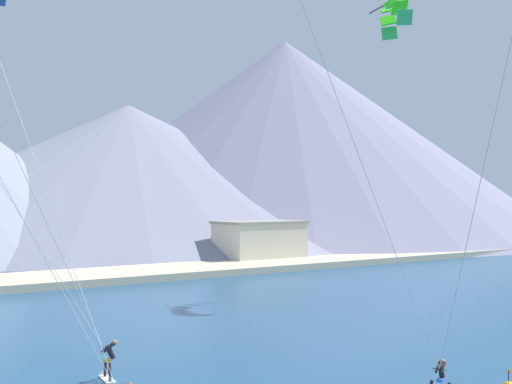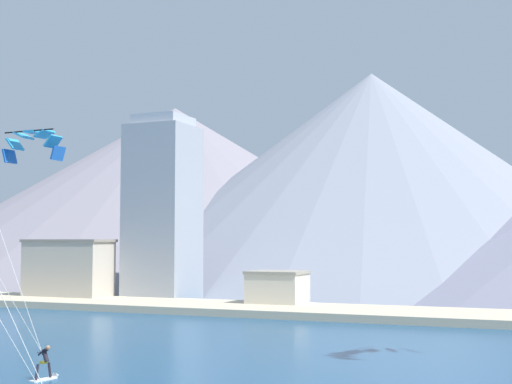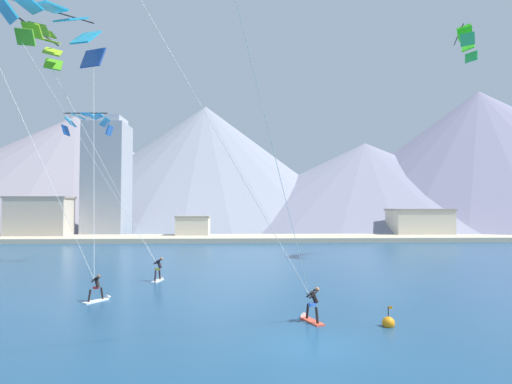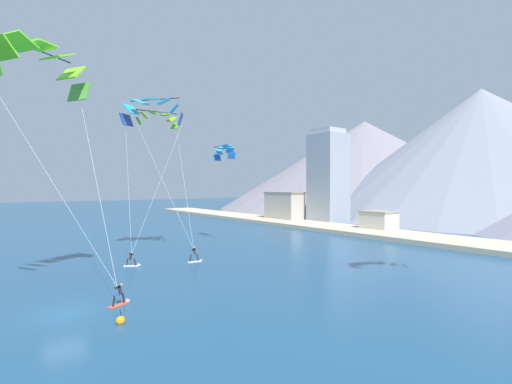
{
  "view_description": "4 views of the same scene",
  "coord_description": "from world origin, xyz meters",
  "px_view_note": "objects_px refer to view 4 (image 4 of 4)",
  "views": [
    {
      "loc": [
        -21.62,
        -15.21,
        8.03
      ],
      "look_at": [
        -2.5,
        11.23,
        8.21
      ],
      "focal_mm": 50.0,
      "sensor_mm": 36.0,
      "label": 1
    },
    {
      "loc": [
        14.54,
        -15.28,
        6.84
      ],
      "look_at": [
        0.49,
        18.98,
        9.4
      ],
      "focal_mm": 50.0,
      "sensor_mm": 36.0,
      "label": 2
    },
    {
      "loc": [
        -2.71,
        -15.35,
        5.31
      ],
      "look_at": [
        -1.51,
        16.24,
        6.51
      ],
      "focal_mm": 28.0,
      "sensor_mm": 36.0,
      "label": 3
    },
    {
      "loc": [
        25.0,
        -3.58,
        8.16
      ],
      "look_at": [
        0.38,
        15.29,
        7.74
      ],
      "focal_mm": 24.0,
      "sensor_mm": 36.0,
      "label": 4
    }
  ],
  "objects_px": {
    "parafoil_kite_mid_center": "(152,109)",
    "parafoil_kite_distant_low_drift": "(224,151)",
    "kitesurfer_near_lead": "(196,257)",
    "kitesurfer_near_trail": "(122,298)",
    "race_marker_buoy": "(121,321)",
    "kitesurfer_mid_center": "(133,262)",
    "parafoil_kite_near_lead": "(159,118)",
    "parafoil_kite_near_trail": "(39,62)"
  },
  "relations": [
    {
      "from": "parafoil_kite_mid_center",
      "to": "parafoil_kite_distant_low_drift",
      "type": "bearing_deg",
      "value": 97.99
    },
    {
      "from": "kitesurfer_near_lead",
      "to": "parafoil_kite_mid_center",
      "type": "distance_m",
      "value": 18.71
    },
    {
      "from": "kitesurfer_near_lead",
      "to": "kitesurfer_near_trail",
      "type": "xyz_separation_m",
      "value": [
        9.15,
        -10.49,
        -0.1
      ]
    },
    {
      "from": "race_marker_buoy",
      "to": "parafoil_kite_mid_center",
      "type": "bearing_deg",
      "value": 154.41
    },
    {
      "from": "kitesurfer_mid_center",
      "to": "kitesurfer_near_trail",
      "type": "bearing_deg",
      "value": -21.3
    },
    {
      "from": "kitesurfer_mid_center",
      "to": "parafoil_kite_near_lead",
      "type": "relative_size",
      "value": 0.1
    },
    {
      "from": "race_marker_buoy",
      "to": "parafoil_kite_near_lead",
      "type": "bearing_deg",
      "value": 152.78
    },
    {
      "from": "kitesurfer_near_lead",
      "to": "parafoil_kite_near_trail",
      "type": "relative_size",
      "value": 0.1
    },
    {
      "from": "parafoil_kite_mid_center",
      "to": "race_marker_buoy",
      "type": "relative_size",
      "value": 17.54
    },
    {
      "from": "parafoil_kite_near_lead",
      "to": "parafoil_kite_distant_low_drift",
      "type": "bearing_deg",
      "value": 94.1
    },
    {
      "from": "parafoil_kite_mid_center",
      "to": "parafoil_kite_distant_low_drift",
      "type": "xyz_separation_m",
      "value": [
        -1.58,
        11.24,
        -4.22
      ]
    },
    {
      "from": "kitesurfer_near_lead",
      "to": "race_marker_buoy",
      "type": "distance_m",
      "value": 16.98
    },
    {
      "from": "parafoil_kite_near_lead",
      "to": "parafoil_kite_near_trail",
      "type": "distance_m",
      "value": 17.44
    },
    {
      "from": "race_marker_buoy",
      "to": "kitesurfer_mid_center",
      "type": "bearing_deg",
      "value": 159.66
    },
    {
      "from": "kitesurfer_mid_center",
      "to": "race_marker_buoy",
      "type": "distance_m",
      "value": 15.55
    },
    {
      "from": "kitesurfer_mid_center",
      "to": "parafoil_kite_near_trail",
      "type": "bearing_deg",
      "value": -60.4
    },
    {
      "from": "kitesurfer_near_lead",
      "to": "parafoil_kite_near_lead",
      "type": "xyz_separation_m",
      "value": [
        -8.03,
        -0.97,
        16.31
      ]
    },
    {
      "from": "parafoil_kite_near_lead",
      "to": "parafoil_kite_mid_center",
      "type": "height_order",
      "value": "parafoil_kite_mid_center"
    },
    {
      "from": "parafoil_kite_mid_center",
      "to": "race_marker_buoy",
      "type": "xyz_separation_m",
      "value": [
        19.65,
        -9.41,
        -17.57
      ]
    },
    {
      "from": "kitesurfer_near_trail",
      "to": "race_marker_buoy",
      "type": "relative_size",
      "value": 1.73
    },
    {
      "from": "kitesurfer_near_trail",
      "to": "parafoil_kite_distant_low_drift",
      "type": "height_order",
      "value": "parafoil_kite_distant_low_drift"
    },
    {
      "from": "kitesurfer_near_trail",
      "to": "kitesurfer_mid_center",
      "type": "height_order",
      "value": "kitesurfer_near_trail"
    },
    {
      "from": "parafoil_kite_mid_center",
      "to": "parafoil_kite_distant_low_drift",
      "type": "height_order",
      "value": "parafoil_kite_mid_center"
    },
    {
      "from": "parafoil_kite_near_trail",
      "to": "parafoil_kite_distant_low_drift",
      "type": "distance_m",
      "value": 26.76
    },
    {
      "from": "parafoil_kite_near_lead",
      "to": "race_marker_buoy",
      "type": "distance_m",
      "value": 28.49
    },
    {
      "from": "kitesurfer_near_trail",
      "to": "race_marker_buoy",
      "type": "bearing_deg",
      "value": -17.02
    },
    {
      "from": "parafoil_kite_distant_low_drift",
      "to": "race_marker_buoy",
      "type": "height_order",
      "value": "parafoil_kite_distant_low_drift"
    },
    {
      "from": "kitesurfer_near_lead",
      "to": "parafoil_kite_distant_low_drift",
      "type": "bearing_deg",
      "value": 133.78
    },
    {
      "from": "kitesurfer_mid_center",
      "to": "race_marker_buoy",
      "type": "relative_size",
      "value": 1.62
    },
    {
      "from": "parafoil_kite_distant_low_drift",
      "to": "kitesurfer_near_trail",
      "type": "bearing_deg",
      "value": -47.63
    },
    {
      "from": "kitesurfer_mid_center",
      "to": "parafoil_kite_mid_center",
      "type": "xyz_separation_m",
      "value": [
        -5.08,
        4.01,
        17.29
      ]
    },
    {
      "from": "parafoil_kite_mid_center",
      "to": "parafoil_kite_near_trail",
      "type": "bearing_deg",
      "value": -51.65
    },
    {
      "from": "kitesurfer_near_trail",
      "to": "parafoil_kite_near_trail",
      "type": "distance_m",
      "value": 18.9
    },
    {
      "from": "kitesurfer_mid_center",
      "to": "parafoil_kite_near_lead",
      "type": "height_order",
      "value": "parafoil_kite_near_lead"
    },
    {
      "from": "kitesurfer_near_trail",
      "to": "parafoil_kite_near_trail",
      "type": "relative_size",
      "value": 0.1
    },
    {
      "from": "kitesurfer_near_trail",
      "to": "parafoil_kite_near_lead",
      "type": "bearing_deg",
      "value": 150.99
    },
    {
      "from": "parafoil_kite_near_trail",
      "to": "parafoil_kite_distant_low_drift",
      "type": "xyz_separation_m",
      "value": [
        -11.51,
        23.78,
        -4.26
      ]
    },
    {
      "from": "parafoil_kite_near_lead",
      "to": "kitesurfer_mid_center",
      "type": "bearing_deg",
      "value": -40.93
    },
    {
      "from": "kitesurfer_near_lead",
      "to": "parafoil_kite_mid_center",
      "type": "bearing_deg",
      "value": -163.67
    },
    {
      "from": "kitesurfer_near_lead",
      "to": "parafoil_kite_distant_low_drift",
      "type": "xyz_separation_m",
      "value": [
        -8.75,
        9.13,
        12.93
      ]
    },
    {
      "from": "parafoil_kite_near_trail",
      "to": "race_marker_buoy",
      "type": "distance_m",
      "value": 20.36
    },
    {
      "from": "kitesurfer_near_lead",
      "to": "race_marker_buoy",
      "type": "relative_size",
      "value": 1.77
    }
  ]
}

